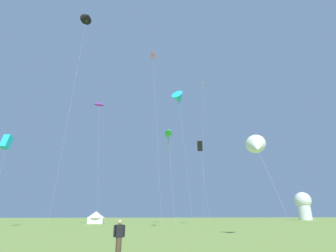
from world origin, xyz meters
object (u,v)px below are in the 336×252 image
Objects in this scene: kite_cyan_delta at (179,98)px; kite_cyan_box at (6,142)px; observatory_dome at (303,204)px; kite_yellow_diamond at (203,92)px; kite_black_box at (200,146)px; festival_tent_left at (96,217)px; kite_black_delta at (87,17)px; person_spectator at (119,239)px; kite_green_parafoil at (168,134)px; kite_purple_parafoil at (99,105)px; kite_white_delta at (257,147)px; kite_pink_diamond at (153,59)px.

kite_cyan_box is at bearing -170.92° from kite_cyan_delta.
kite_yellow_diamond is at bearing -143.70° from observatory_dome.
kite_black_box reaches higher than festival_tent_left.
kite_yellow_diamond is 43.88m from kite_cyan_box.
kite_black_delta is 2.57× the size of kite_cyan_box.
kite_black_box is 47.83m from person_spectator.
kite_black_box is at bearing 28.23° from kite_black_delta.
kite_yellow_diamond reaches higher than kite_cyan_delta.
festival_tent_left is (-5.27, 51.31, 0.68)m from person_spectator.
kite_green_parafoil is 25.48m from kite_purple_parafoil.
festival_tent_left is at bearing 80.72° from kite_purple_parafoil.
kite_white_delta is at bearing -36.24° from kite_cyan_box.
festival_tent_left is at bearing -159.08° from observatory_dome.
kite_cyan_box reaches higher than person_spectator.
kite_cyan_delta is (-5.71, -3.43, 10.23)m from kite_black_box.
kite_yellow_diamond is 1.18× the size of kite_cyan_delta.
kite_yellow_diamond is 26.11m from kite_purple_parafoil.
kite_cyan_delta is at bearing 27.43° from kite_black_delta.
kite_cyan_delta is 77.93m from observatory_dome.
kite_yellow_diamond reaches higher than observatory_dome.
kite_cyan_delta is (-1.04, 29.25, 19.06)m from kite_white_delta.
kite_cyan_box is at bearing 121.27° from person_spectator.
kite_black_delta is at bearing -25.14° from kite_cyan_box.
kite_black_delta reaches higher than kite_white_delta.
kite_black_delta is 2.11× the size of kite_black_box.
kite_cyan_delta is 1.92× the size of kite_cyan_box.
kite_cyan_box is at bearing 176.40° from kite_pink_diamond.
kite_pink_diamond is at bearing 120.31° from kite_green_parafoil.
observatory_dome is at bearing 35.37° from kite_cyan_delta.
kite_white_delta is 0.89× the size of observatory_dome.
kite_white_delta is at bearing -100.59° from kite_yellow_diamond.
kite_black_delta is 46.75m from person_spectator.
person_spectator is at bearing -107.57° from kite_cyan_delta.
kite_cyan_delta is (-7.22, -3.81, -4.20)m from kite_yellow_diamond.
kite_white_delta is 0.33× the size of kite_cyan_delta.
person_spectator is (6.34, -44.73, -26.38)m from kite_purple_parafoil.
person_spectator is 0.41× the size of festival_tent_left.
kite_pink_diamond reaches higher than person_spectator.
person_spectator is 51.59m from festival_tent_left.
kite_pink_diamond is 2.19× the size of kite_green_parafoil.
kite_cyan_delta is at bearing 9.08° from kite_cyan_box.
kite_cyan_box is at bearing -167.23° from kite_black_box.
kite_cyan_delta reaches higher than person_spectator.
kite_black_delta is at bearing 106.91° from person_spectator.
kite_purple_parafoil is 19.58m from kite_cyan_delta.
kite_cyan_box is at bearing -128.34° from festival_tent_left.
kite_cyan_box is 26.65m from festival_tent_left.
kite_purple_parafoil is at bearing -99.28° from festival_tent_left.
kite_white_delta is 2.28× the size of festival_tent_left.
kite_black_box is at bearing -144.20° from observatory_dome.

